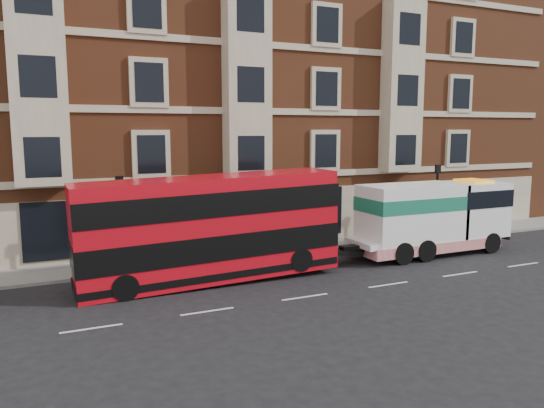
% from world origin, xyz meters
% --- Properties ---
extents(ground, '(120.00, 120.00, 0.00)m').
position_xyz_m(ground, '(0.00, 0.00, 0.00)').
color(ground, black).
rests_on(ground, ground).
extents(sidewalk, '(90.00, 3.00, 0.15)m').
position_xyz_m(sidewalk, '(0.00, 7.50, 0.07)').
color(sidewalk, slate).
rests_on(sidewalk, ground).
extents(victorian_terrace, '(45.00, 12.00, 20.40)m').
position_xyz_m(victorian_terrace, '(0.50, 15.00, 10.07)').
color(victorian_terrace, brown).
rests_on(victorian_terrace, ground).
extents(lamp_post_west, '(0.35, 0.15, 4.35)m').
position_xyz_m(lamp_post_west, '(-6.00, 6.20, 2.68)').
color(lamp_post_west, black).
rests_on(lamp_post_west, sidewalk).
extents(lamp_post_east, '(0.35, 0.15, 4.35)m').
position_xyz_m(lamp_post_east, '(12.00, 6.20, 2.68)').
color(lamp_post_east, black).
rests_on(lamp_post_east, sidewalk).
extents(double_decker_bus, '(11.24, 2.58, 4.55)m').
position_xyz_m(double_decker_bus, '(-2.68, 3.65, 2.41)').
color(double_decker_bus, red).
rests_on(double_decker_bus, ground).
extents(tow_truck, '(9.00, 2.66, 3.75)m').
position_xyz_m(tow_truck, '(9.38, 3.65, 1.99)').
color(tow_truck, white).
rests_on(tow_truck, ground).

